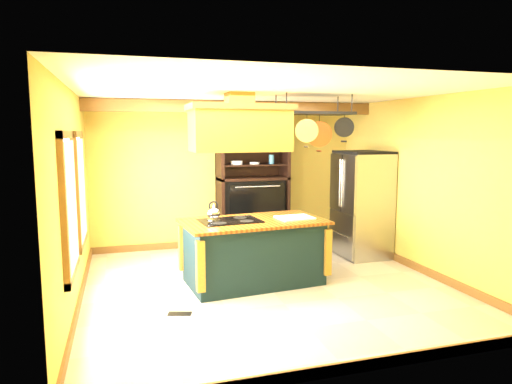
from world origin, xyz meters
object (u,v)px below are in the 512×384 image
range_hood (239,126)px  kitchen_island (253,251)px  pot_rack (313,120)px  refrigerator (361,206)px  hutch (252,200)px

range_hood → kitchen_island: bearing=0.1°
pot_rack → refrigerator: pot_rack is taller
kitchen_island → hutch: (0.57, 2.06, 0.43)m
pot_rack → hutch: 2.54m
refrigerator → hutch: size_ratio=0.78×
range_hood → refrigerator: (2.43, 0.89, -1.37)m
range_hood → pot_rack: size_ratio=1.21×
kitchen_island → pot_rack: (0.91, 0.00, 1.88)m
range_hood → pot_rack: same height
pot_rack → kitchen_island: bearing=-179.8°
range_hood → pot_rack: 1.11m
pot_rack → refrigerator: (1.33, 0.89, -1.47)m
range_hood → pot_rack: (1.10, 0.00, 0.10)m
hutch → refrigerator: bearing=-35.2°
range_hood → pot_rack: bearing=0.2°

